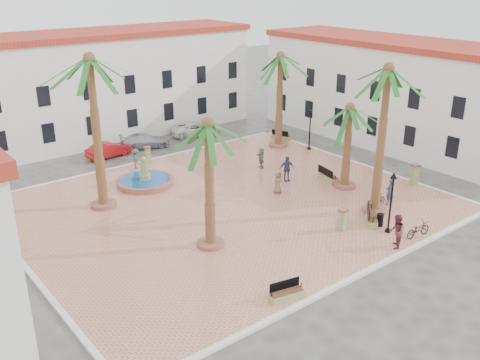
# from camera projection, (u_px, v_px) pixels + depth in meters

# --- Properties ---
(ground) EXTENTS (120.00, 120.00, 0.00)m
(ground) POSITION_uv_depth(u_px,v_px,m) (228.00, 206.00, 35.02)
(ground) COLOR #56544F
(ground) RESTS_ON ground
(plaza) EXTENTS (26.00, 22.00, 0.15)m
(plaza) POSITION_uv_depth(u_px,v_px,m) (228.00, 205.00, 34.99)
(plaza) COLOR tan
(plaza) RESTS_ON ground
(kerb_n) EXTENTS (26.30, 0.30, 0.16)m
(kerb_n) POSITION_uv_depth(u_px,v_px,m) (146.00, 161.00, 43.02)
(kerb_n) COLOR silver
(kerb_n) RESTS_ON ground
(kerb_s) EXTENTS (26.30, 0.30, 0.16)m
(kerb_s) POSITION_uv_depth(u_px,v_px,m) (360.00, 275.00, 26.97)
(kerb_s) COLOR silver
(kerb_s) RESTS_ON ground
(kerb_e) EXTENTS (0.30, 22.30, 0.16)m
(kerb_e) POSITION_uv_depth(u_px,v_px,m) (358.00, 164.00, 42.50)
(kerb_e) COLOR silver
(kerb_e) RESTS_ON ground
(kerb_w) EXTENTS (0.30, 22.30, 0.16)m
(kerb_w) POSITION_uv_depth(u_px,v_px,m) (27.00, 269.00, 27.48)
(kerb_w) COLOR silver
(kerb_w) RESTS_ON ground
(building_north) EXTENTS (30.40, 7.40, 9.50)m
(building_north) POSITION_uv_depth(u_px,v_px,m) (93.00, 86.00, 47.86)
(building_north) COLOR white
(building_north) RESTS_ON ground
(building_east) EXTENTS (7.40, 26.40, 9.00)m
(building_east) POSITION_uv_depth(u_px,v_px,m) (397.00, 93.00, 46.38)
(building_east) COLOR white
(building_east) RESTS_ON ground
(fountain) EXTENTS (4.04, 4.04, 2.09)m
(fountain) POSITION_uv_depth(u_px,v_px,m) (145.00, 181.00, 38.10)
(fountain) COLOR #A5614B
(fountain) RESTS_ON plaza
(palm_nw) EXTENTS (5.38, 5.38, 9.85)m
(palm_nw) POSITION_uv_depth(u_px,v_px,m) (91.00, 75.00, 31.56)
(palm_nw) COLOR #A5614B
(palm_nw) RESTS_ON plaza
(palm_sw) EXTENTS (4.96, 4.96, 7.37)m
(palm_sw) POSITION_uv_depth(u_px,v_px,m) (208.00, 138.00, 27.46)
(palm_sw) COLOR #A5614B
(palm_sw) RESTS_ON plaza
(palm_s) EXTENTS (5.01, 5.01, 9.39)m
(palm_s) POSITION_uv_depth(u_px,v_px,m) (387.00, 84.00, 30.91)
(palm_s) COLOR #A5614B
(palm_s) RESTS_ON plaza
(palm_e) EXTENTS (5.03, 5.03, 6.07)m
(palm_e) POSITION_uv_depth(u_px,v_px,m) (349.00, 119.00, 35.97)
(palm_e) COLOR #A5614B
(palm_e) RESTS_ON plaza
(palm_ne) EXTENTS (5.25, 5.25, 8.14)m
(palm_ne) POSITION_uv_depth(u_px,v_px,m) (280.00, 66.00, 43.99)
(palm_ne) COLOR #A5614B
(palm_ne) RESTS_ON plaza
(bench_s) EXTENTS (1.75, 0.85, 0.88)m
(bench_s) POSITION_uv_depth(u_px,v_px,m) (286.00, 294.00, 24.81)
(bench_s) COLOR #87915B
(bench_s) RESTS_ON plaza
(bench_se) EXTENTS (1.90, 1.78, 1.05)m
(bench_se) POSITION_uv_depth(u_px,v_px,m) (371.00, 218.00, 32.33)
(bench_se) COLOR #87915B
(bench_se) RESTS_ON plaza
(bench_e) EXTENTS (0.97, 1.97, 1.00)m
(bench_e) POSITION_uv_depth(u_px,v_px,m) (327.00, 177.00, 38.78)
(bench_e) COLOR #87915B
(bench_e) RESTS_ON plaza
(bench_ne) EXTENTS (1.07, 1.79, 0.91)m
(bench_ne) POSITION_uv_depth(u_px,v_px,m) (281.00, 137.00, 48.17)
(bench_ne) COLOR #87915B
(bench_ne) RESTS_ON plaza
(lamppost_s) EXTENTS (0.41, 0.41, 3.74)m
(lamppost_s) POSITION_uv_depth(u_px,v_px,m) (392.00, 192.00, 30.33)
(lamppost_s) COLOR black
(lamppost_s) RESTS_ON plaza
(lamppost_e) EXTENTS (0.41, 0.41, 3.81)m
(lamppost_e) POSITION_uv_depth(u_px,v_px,m) (310.00, 120.00, 44.75)
(lamppost_e) COLOR black
(lamppost_e) RESTS_ON plaza
(bollard_se) EXTENTS (0.56, 0.56, 1.35)m
(bollard_se) POSITION_uv_depth(u_px,v_px,m) (343.00, 220.00, 31.19)
(bollard_se) COLOR #87915B
(bollard_se) RESTS_ON plaza
(bollard_n) EXTENTS (0.52, 0.52, 1.32)m
(bollard_n) POSITION_uv_depth(u_px,v_px,m) (148.00, 154.00, 42.25)
(bollard_n) COLOR #87915B
(bollard_n) RESTS_ON plaza
(bollard_e) EXTENTS (0.64, 0.64, 1.53)m
(bollard_e) POSITION_uv_depth(u_px,v_px,m) (414.00, 174.00, 37.81)
(bollard_e) COLOR #87915B
(bollard_e) RESTS_ON plaza
(litter_bin) EXTENTS (0.40, 0.40, 0.78)m
(litter_bin) POSITION_uv_depth(u_px,v_px,m) (380.00, 220.00, 31.87)
(litter_bin) COLOR black
(litter_bin) RESTS_ON plaza
(cyclist_a) EXTENTS (0.72, 0.54, 1.79)m
(cyclist_a) POSITION_uv_depth(u_px,v_px,m) (390.00, 192.00, 34.59)
(cyclist_a) COLOR #373A4F
(cyclist_a) RESTS_ON plaza
(bicycle_a) EXTENTS (1.82, 0.82, 0.92)m
(bicycle_a) POSITION_uv_depth(u_px,v_px,m) (418.00, 229.00, 30.55)
(bicycle_a) COLOR black
(bicycle_a) RESTS_ON plaza
(cyclist_b) EXTENTS (1.20, 1.16, 1.96)m
(cyclist_b) POSITION_uv_depth(u_px,v_px,m) (396.00, 232.00, 29.14)
(cyclist_b) COLOR #5C252E
(cyclist_b) RESTS_ON plaza
(bicycle_b) EXTENTS (1.63, 0.58, 0.96)m
(bicycle_b) POSITION_uv_depth(u_px,v_px,m) (376.00, 200.00, 34.37)
(bicycle_b) COLOR black
(bicycle_b) RESTS_ON plaza
(pedestrian_fountain_a) EXTENTS (0.79, 0.52, 1.59)m
(pedestrian_fountain_a) POSITION_uv_depth(u_px,v_px,m) (278.00, 182.00, 36.42)
(pedestrian_fountain_a) COLOR #7A604A
(pedestrian_fountain_a) RESTS_ON plaza
(pedestrian_fountain_b) EXTENTS (1.20, 0.81, 1.89)m
(pedestrian_fountain_b) POSITION_uv_depth(u_px,v_px,m) (287.00, 169.00, 38.47)
(pedestrian_fountain_b) COLOR #35435F
(pedestrian_fountain_b) RESTS_ON plaza
(pedestrian_north) EXTENTS (0.82, 1.11, 1.55)m
(pedestrian_north) POSITION_uv_depth(u_px,v_px,m) (136.00, 159.00, 41.06)
(pedestrian_north) COLOR #49494E
(pedestrian_north) RESTS_ON plaza
(pedestrian_east) EXTENTS (1.04, 1.54, 1.60)m
(pedestrian_east) POSITION_uv_depth(u_px,v_px,m) (261.00, 158.00, 41.12)
(pedestrian_east) COLOR gray
(pedestrian_east) RESTS_ON plaza
(car_red) EXTENTS (3.88, 1.66, 1.24)m
(car_red) POSITION_uv_depth(u_px,v_px,m) (109.00, 150.00, 44.03)
(car_red) COLOR #A31215
(car_red) RESTS_ON ground
(car_silver) EXTENTS (4.60, 3.06, 1.24)m
(car_silver) POSITION_uv_depth(u_px,v_px,m) (145.00, 141.00, 46.38)
(car_silver) COLOR #A7A6AF
(car_silver) RESTS_ON ground
(car_white) EXTENTS (4.99, 3.32, 1.27)m
(car_white) POSITION_uv_depth(u_px,v_px,m) (196.00, 129.00, 49.75)
(car_white) COLOR white
(car_white) RESTS_ON ground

